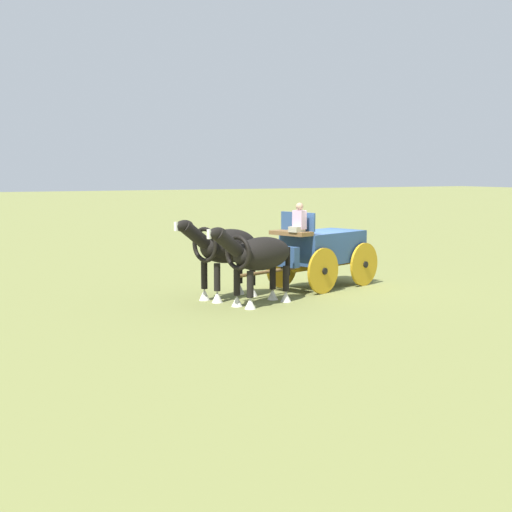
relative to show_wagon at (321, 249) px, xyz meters
name	(u,v)px	position (x,y,z in m)	size (l,w,h in m)	color
ground_plane	(323,287)	(-0.14, -0.05, -1.20)	(220.00, 220.00, 0.00)	olive
show_wagon	(321,249)	(0.00, 0.00, 0.00)	(5.60, 2.72, 2.69)	#2D4C7A
draft_horse_near	(258,256)	(3.10, 1.73, 0.13)	(2.99, 1.50, 2.20)	black
draft_horse_off	(225,249)	(3.50, 0.49, 0.24)	(2.97, 1.55, 2.32)	black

